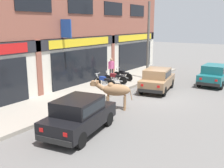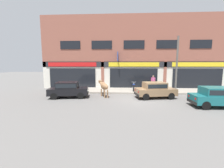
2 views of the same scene
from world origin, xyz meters
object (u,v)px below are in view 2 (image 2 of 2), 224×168
motorcycle_0 (134,87)px  cow (104,86)px  car_1 (217,96)px  pedestrian (153,81)px  car_0 (155,89)px  car_2 (68,89)px  utility_pole (177,65)px  motorcycle_1 (146,87)px  motorcycle_2 (157,87)px

motorcycle_0 → cow: bearing=-137.4°
car_1 → pedestrian: bearing=114.6°
cow → car_0: cow is taller
car_0 → car_1: size_ratio=1.05×
car_2 → utility_pole: bearing=11.9°
cow → motorcycle_0: 4.14m
motorcycle_1 → motorcycle_2: same height
cow → pedestrian: 6.59m
motorcycle_2 → car_0: bearing=-106.7°
motorcycle_1 → pedestrian: 1.55m
car_1 → motorcycle_0: car_1 is taller
car_1 → motorcycle_2: bearing=115.4°
cow → motorcycle_1: 5.20m
car_0 → pedestrian: (0.68, 4.05, 0.34)m
pedestrian → utility_pole: size_ratio=0.28×
pedestrian → motorcycle_1: bearing=-135.3°
car_2 → motorcycle_1: car_2 is taller
car_2 → motorcycle_2: 9.58m
cow → pedestrian: bearing=35.3°
motorcycle_0 → pedestrian: bearing=23.5°
car_0 → car_2: 7.98m
motorcycle_0 → motorcycle_2: (2.63, 0.17, 0.00)m
cow → motorcycle_2: size_ratio=1.09×
car_2 → motorcycle_2: bearing=21.1°
cow → pedestrian: (5.37, 3.81, 0.15)m
car_1 → motorcycle_0: bearing=133.4°
car_2 → motorcycle_2: size_ratio=2.11×
pedestrian → car_2: bearing=-153.6°
motorcycle_0 → pedestrian: size_ratio=1.13×
utility_pole → car_0: bearing=-142.1°
cow → motorcycle_1: cow is taller
car_1 → utility_pole: size_ratio=0.64×
motorcycle_0 → motorcycle_1: same height
motorcycle_2 → utility_pole: utility_pole is taller
car_0 → cow: bearing=177.0°
motorcycle_1 → pedestrian: bearing=44.7°
cow → car_1: 8.96m
car_2 → pedestrian: (8.65, 4.30, 0.34)m
car_0 → utility_pole: 3.89m
cow → motorcycle_1: size_ratio=1.08×
car_1 → motorcycle_2: (-2.80, 5.90, -0.26)m
motorcycle_2 → utility_pole: size_ratio=0.32×
motorcycle_0 → pedestrian: 2.62m
car_0 → motorcycle_2: 3.35m
car_2 → pedestrian: size_ratio=2.36×
motorcycle_1 → cow: bearing=-147.3°
car_0 → car_1: (3.76, -2.70, 0.00)m
motorcycle_0 → utility_pole: size_ratio=0.32×
motorcycle_0 → motorcycle_2: bearing=3.7°
motorcycle_0 → motorcycle_2: size_ratio=1.01×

